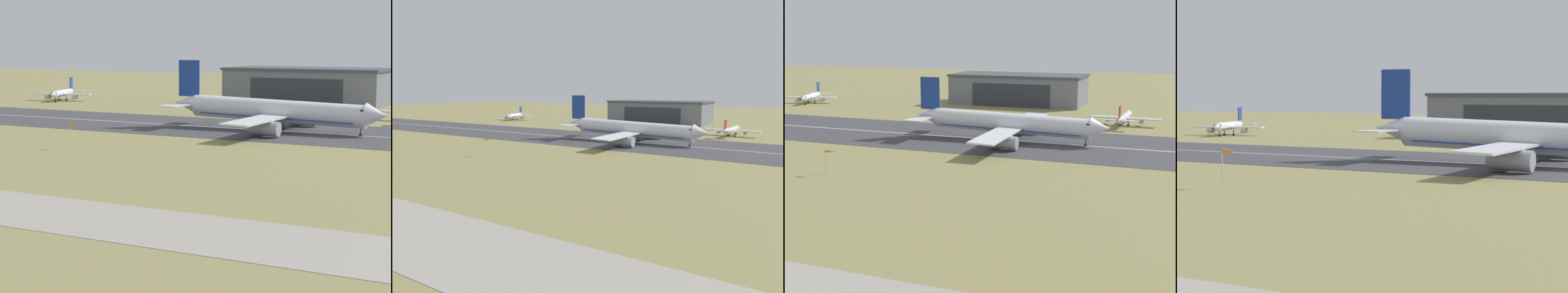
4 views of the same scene
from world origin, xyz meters
The scene contains 7 objects.
ground_plane centered at (0.00, 60.74, 0.00)m, with size 741.19×741.19×0.00m, color olive.
runway_strip centered at (0.00, 121.48, 0.03)m, with size 501.19×43.24×0.06m, color #3D3D42.
runway_centreline centered at (0.00, 121.48, 0.07)m, with size 451.07×0.70×0.01m, color silver.
hangar_building centered at (1.80, 206.20, 6.56)m, with size 57.71×26.67×13.07m.
airplane_landing centered at (23.87, 121.68, 4.93)m, with size 57.44×55.22×17.52m.
airplane_parked_east centered at (-86.04, 176.39, 2.88)m, with size 22.44×22.60×8.51m.
windsock_pole centered at (-0.73, 71.44, 4.80)m, with size 2.77×0.77×5.34m.
Camera 1 is at (96.48, -55.65, 22.23)m, focal length 70.00 mm.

